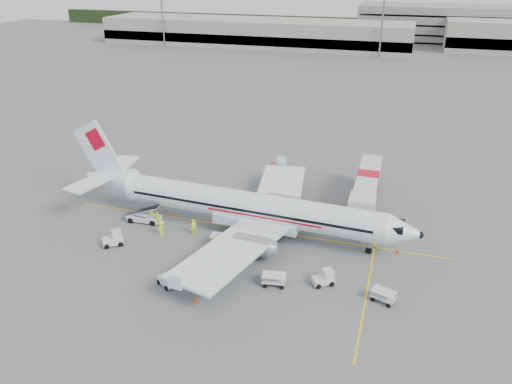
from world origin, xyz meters
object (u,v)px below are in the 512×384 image
Objects in this scene: belt_loader at (143,211)px; jet_bridge at (367,190)px; tug_mid at (167,278)px; tug_aft at (113,238)px; tug_fore at (323,277)px; aircraft at (249,188)px.

jet_bridge is at bearing 21.70° from belt_loader.
tug_mid is (8.34, -10.76, -0.64)m from belt_loader.
tug_fore is at bearing -38.62° from tug_aft.
tug_mid is (-16.24, -22.31, -1.55)m from jet_bridge.
tug_mid is (-14.10, -4.49, -0.02)m from tug_fore.
tug_aft is (-8.94, 4.94, 0.08)m from tug_mid.
aircraft is 19.78× the size of tug_fore.
tug_mid is (-4.33, -12.09, -4.72)m from aircraft.
belt_loader is 2.38× the size of tug_aft.
tug_fore is 0.93× the size of tug_aft.
belt_loader is at bearing 46.62° from tug_aft.
tug_mid is 0.90× the size of tug_aft.
tug_fore is at bearing -97.44° from jet_bridge.
aircraft reaches higher than tug_aft.
tug_aft reaches higher than tug_mid.
aircraft is 2.26× the size of jet_bridge.
jet_bridge reaches higher than tug_fore.
tug_mid is at bearing -55.70° from belt_loader.
aircraft reaches higher than belt_loader.
tug_fore is 1.03× the size of tug_mid.
tug_fore is 14.80m from tug_mid.
jet_bridge is 8.14× the size of tug_aft.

